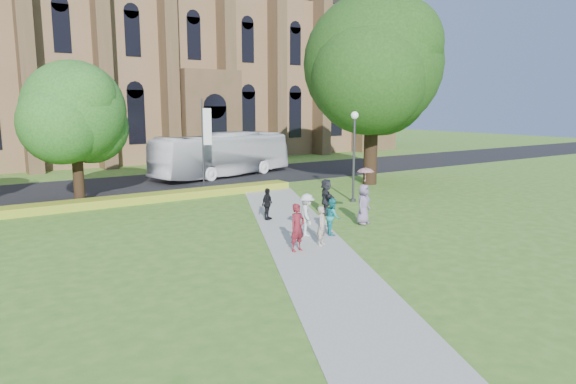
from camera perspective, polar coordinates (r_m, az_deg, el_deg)
ground at (r=20.81m, az=3.36°, el=-5.96°), size 160.00×160.00×0.00m
road at (r=38.34m, az=-15.03°, el=0.92°), size 160.00×10.00×0.02m
footpath at (r=21.58m, az=1.75°, el=-5.32°), size 15.58×28.54×0.04m
flower_hedge at (r=31.32m, az=-14.44°, el=-0.55°), size 18.00×1.40×0.45m
cathedral at (r=60.37m, az=-12.61°, el=16.42°), size 52.60×18.25×28.00m
streetlamp at (r=29.92m, az=7.35°, el=5.15°), size 0.44×0.44×5.24m
large_tree at (r=36.97m, az=9.41°, el=13.80°), size 9.60×9.60×13.20m
street_tree_1 at (r=31.05m, az=-22.69°, el=8.22°), size 5.60×5.60×8.05m
banner_pole_0 at (r=34.32m, az=-9.29°, el=5.82°), size 0.70×0.10×6.00m
tour_coach at (r=40.86m, az=-7.24°, el=4.13°), size 12.69×5.98×3.44m
pedestrian_0 at (r=19.66m, az=1.05°, el=-3.97°), size 0.74×0.55×1.85m
pedestrian_1 at (r=22.28m, az=4.97°, el=-2.72°), size 0.91×0.97×1.59m
pedestrian_2 at (r=21.98m, az=2.11°, el=-2.55°), size 1.12×1.36×1.82m
pedestrian_3 at (r=25.08m, az=-2.33°, el=-1.34°), size 0.98×0.79×1.56m
pedestrian_4 at (r=24.43m, az=8.38°, el=-1.34°), size 1.08×0.90×1.88m
pedestrian_5 at (r=26.30m, az=4.25°, el=-0.53°), size 1.25×1.77×1.85m
pedestrian_6 at (r=20.53m, az=3.79°, el=-3.78°), size 0.69×0.63×1.58m
parasol at (r=24.41m, az=8.61°, el=1.68°), size 1.00×1.00×0.67m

